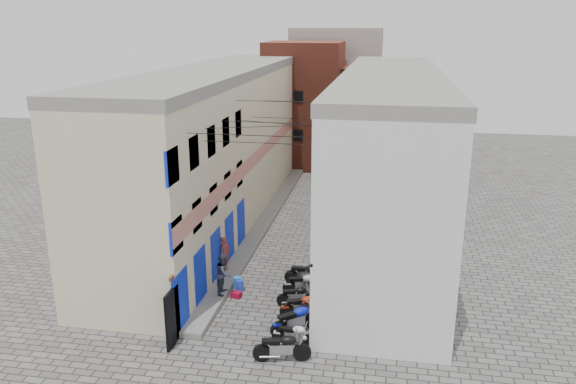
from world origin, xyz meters
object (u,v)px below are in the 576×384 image
Objects in this scene: motorcycle_c at (296,318)px; person_b at (224,273)px; motorcycle_f at (304,282)px; motorcycle_g at (307,273)px; motorcycle_d at (303,305)px; motorcycle_e at (297,294)px; person_a at (225,253)px; red_crate at (236,295)px; water_jug_near at (240,285)px; motorcycle_b at (294,334)px; water_jug_far at (237,283)px; motorcycle_a at (282,346)px.

person_b is at bearing -161.67° from motorcycle_c.
motorcycle_g reaches higher than motorcycle_f.
motorcycle_e is (-0.42, 0.94, -0.06)m from motorcycle_d.
person_a is at bearing -147.01° from motorcycle_d.
red_crate is at bearing -110.25° from motorcycle_e.
motorcycle_c is 1.26× the size of motorcycle_e.
motorcycle_c is at bearing -44.86° from water_jug_near.
person_a is 3.27× the size of water_jug_near.
motorcycle_f reaches higher than motorcycle_e.
water_jug_far is (-3.29, 4.11, -0.22)m from motorcycle_b.
motorcycle_a is 5.40m from person_b.
water_jug_near is (-2.86, -0.22, -0.30)m from motorcycle_f.
motorcycle_d reaches higher than motorcycle_e.
motorcycle_a reaches higher than water_jug_near.
red_crate is (0.17, -0.83, -0.15)m from water_jug_far.
motorcycle_b is 0.89× the size of motorcycle_d.
motorcycle_e is 0.95× the size of person_b.
motorcycle_d is at bearing -106.77° from person_b.
person_b is at bearing -149.24° from person_a.
red_crate is at bearing -88.35° from water_jug_near.
person_a is (-3.81, 2.36, 0.59)m from motorcycle_e.
motorcycle_b is 0.90× the size of motorcycle_f.
motorcycle_c is at bearing -9.91° from motorcycle_f.
water_jug_near is at bearing -32.28° from person_b.
motorcycle_b is 0.83× the size of motorcycle_g.
red_crate is at bearing -134.13° from motorcycle_b.
motorcycle_b is at bearing -131.96° from person_b.
motorcycle_b is 6.90m from person_a.
motorcycle_c is at bearing -45.13° from water_jug_far.
motorcycle_a is at bearing -23.69° from motorcycle_d.
motorcycle_b reaches higher than water_jug_far.
water_jug_far is at bearing -125.61° from motorcycle_e.
motorcycle_c reaches higher than motorcycle_b.
motorcycle_a reaches higher than water_jug_far.
water_jug_near is 0.24m from water_jug_far.
water_jug_near is at bearing -139.03° from motorcycle_b.
motorcycle_b is 4.84m from person_b.
motorcycle_f reaches higher than red_crate.
motorcycle_c is 1.30× the size of person_a.
water_jug_near is (0.47, 0.76, -0.90)m from person_b.
motorcycle_d is 1.03m from motorcycle_e.
motorcycle_c reaches higher than motorcycle_d.
red_crate is (-3.11, 1.16, -0.43)m from motorcycle_d.
motorcycle_e is at bearing -20.75° from motorcycle_f.
motorcycle_a is at bearing -13.49° from motorcycle_e.
motorcycle_d is at bearing 163.32° from motorcycle_a.
person_b is 1.27m from water_jug_near.
motorcycle_a reaches higher than motorcycle_f.
person_b reaches higher than motorcycle_c.
motorcycle_c is 4.15m from motorcycle_g.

